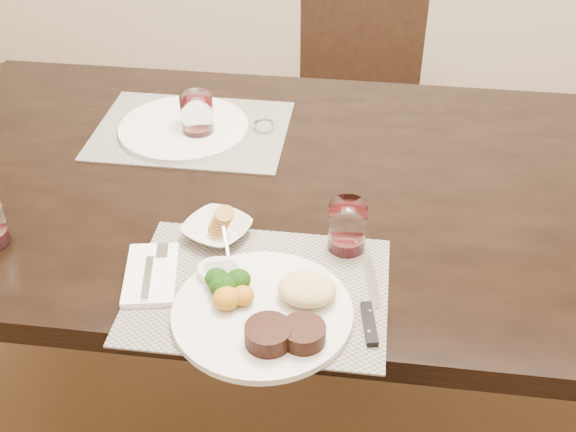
# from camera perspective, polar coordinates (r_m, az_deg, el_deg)

# --- Properties ---
(ground_plane) EXTENTS (4.50, 4.50, 0.00)m
(ground_plane) POSITION_cam_1_polar(r_m,az_deg,el_deg) (2.09, 3.26, -14.64)
(ground_plane) COLOR #422B15
(ground_plane) RESTS_ON ground
(dining_table) EXTENTS (2.00, 1.00, 0.75)m
(dining_table) POSITION_cam_1_polar(r_m,az_deg,el_deg) (1.62, 4.06, 0.23)
(dining_table) COLOR black
(dining_table) RESTS_ON ground
(chair_far) EXTENTS (0.42, 0.42, 0.90)m
(chair_far) POSITION_cam_1_polar(r_m,az_deg,el_deg) (2.51, 5.55, 9.87)
(chair_far) COLOR black
(chair_far) RESTS_ON ground
(placemat_near) EXTENTS (0.46, 0.34, 0.00)m
(placemat_near) POSITION_cam_1_polar(r_m,az_deg,el_deg) (1.30, -2.33, -5.85)
(placemat_near) COLOR gray
(placemat_near) RESTS_ON dining_table
(placemat_far) EXTENTS (0.46, 0.34, 0.00)m
(placemat_far) POSITION_cam_1_polar(r_m,az_deg,el_deg) (1.77, -7.63, 6.74)
(placemat_far) COLOR gray
(placemat_far) RESTS_ON dining_table
(dinner_plate) EXTENTS (0.31, 0.31, 0.06)m
(dinner_plate) POSITION_cam_1_polar(r_m,az_deg,el_deg) (1.23, -1.40, -7.45)
(dinner_plate) COLOR silver
(dinner_plate) RESTS_ON placemat_near
(napkin_fork) EXTENTS (0.12, 0.18, 0.02)m
(napkin_fork) POSITION_cam_1_polar(r_m,az_deg,el_deg) (1.34, -10.76, -4.52)
(napkin_fork) COLOR white
(napkin_fork) RESTS_ON placemat_near
(steak_knife) EXTENTS (0.04, 0.23, 0.01)m
(steak_knife) POSITION_cam_1_polar(r_m,az_deg,el_deg) (1.25, 6.49, -7.62)
(steak_knife) COLOR white
(steak_knife) RESTS_ON placemat_near
(cracker_bowl) EXTENTS (0.16, 0.16, 0.05)m
(cracker_bowl) POSITION_cam_1_polar(r_m,az_deg,el_deg) (1.41, -5.61, -1.06)
(cracker_bowl) COLOR silver
(cracker_bowl) RESTS_ON placemat_near
(sauce_ramekin) EXTENTS (0.08, 0.12, 0.07)m
(sauce_ramekin) POSITION_cam_1_polar(r_m,az_deg,el_deg) (1.31, -5.33, -4.55)
(sauce_ramekin) COLOR silver
(sauce_ramekin) RESTS_ON placemat_near
(wine_glass_near) EXTENTS (0.07, 0.07, 0.10)m
(wine_glass_near) POSITION_cam_1_polar(r_m,az_deg,el_deg) (1.36, 4.69, -1.00)
(wine_glass_near) COLOR silver
(wine_glass_near) RESTS_ON placemat_near
(far_plate) EXTENTS (0.31, 0.31, 0.01)m
(far_plate) POSITION_cam_1_polar(r_m,az_deg,el_deg) (1.77, -8.23, 6.90)
(far_plate) COLOR silver
(far_plate) RESTS_ON placemat_far
(wine_glass_far) EXTENTS (0.08, 0.08, 0.11)m
(wine_glass_far) POSITION_cam_1_polar(r_m,az_deg,el_deg) (1.72, -7.18, 7.70)
(wine_glass_far) COLOR silver
(wine_glass_far) RESTS_ON placemat_far
(salt_cellar) EXTENTS (0.05, 0.05, 0.02)m
(salt_cellar) POSITION_cam_1_polar(r_m,az_deg,el_deg) (1.76, -1.91, 7.02)
(salt_cellar) COLOR silver
(salt_cellar) RESTS_ON dining_table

